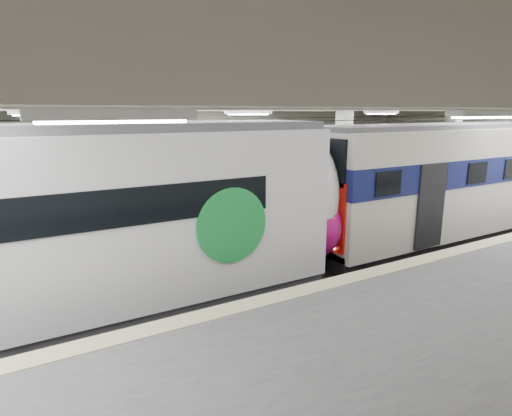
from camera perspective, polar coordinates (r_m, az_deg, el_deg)
station_hall at (r=11.21m, az=8.49°, el=3.71°), size 36.00×24.00×5.75m
modern_emu at (r=10.89m, az=-18.43°, el=-2.07°), size 14.77×3.05×4.72m
older_rer at (r=18.51m, az=25.05°, el=3.47°), size 13.76×3.04×4.53m
far_train at (r=16.73m, az=-13.97°, el=3.09°), size 13.85×3.23×4.41m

